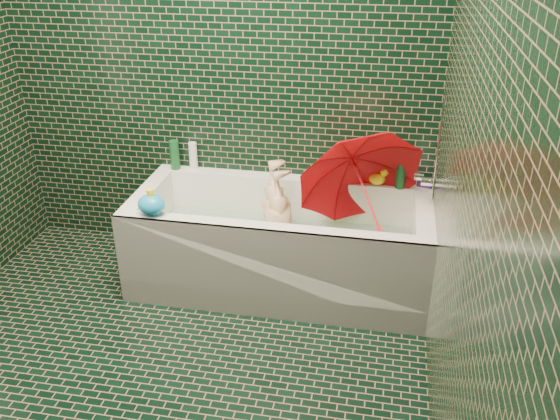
% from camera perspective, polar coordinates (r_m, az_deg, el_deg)
% --- Properties ---
extents(floor, '(2.80, 2.80, 0.00)m').
position_cam_1_polar(floor, '(2.97, -12.85, -16.60)').
color(floor, black).
rests_on(floor, ground).
extents(wall_back, '(2.80, 0.00, 2.80)m').
position_cam_1_polar(wall_back, '(3.57, -6.13, 14.42)').
color(wall_back, black).
rests_on(wall_back, floor).
extents(wall_right, '(0.00, 2.80, 2.80)m').
position_cam_1_polar(wall_right, '(2.10, 17.96, 4.33)').
color(wall_right, black).
rests_on(wall_right, floor).
extents(bathtub, '(1.70, 0.75, 0.55)m').
position_cam_1_polar(bathtub, '(3.49, -0.01, -4.12)').
color(bathtub, white).
rests_on(bathtub, floor).
extents(bath_mat, '(1.35, 0.47, 0.01)m').
position_cam_1_polar(bath_mat, '(3.54, 0.04, -4.75)').
color(bath_mat, green).
rests_on(bath_mat, bathtub).
extents(water, '(1.48, 0.53, 0.00)m').
position_cam_1_polar(water, '(3.46, 0.04, -2.72)').
color(water, silver).
rests_on(water, bathtub).
extents(faucet, '(0.18, 0.19, 0.55)m').
position_cam_1_polar(faucet, '(3.21, 14.47, 3.31)').
color(faucet, silver).
rests_on(faucet, wall_right).
extents(child, '(0.91, 0.55, 0.24)m').
position_cam_1_polar(child, '(3.49, 0.12, -2.27)').
color(child, '#D9AB87').
rests_on(child, bathtub).
extents(umbrella, '(0.92, 1.09, 0.94)m').
position_cam_1_polar(umbrella, '(3.28, 8.29, 1.48)').
color(umbrella, red).
rests_on(umbrella, bathtub).
extents(soap_bottle_a, '(0.12, 0.12, 0.24)m').
position_cam_1_polar(soap_bottle_a, '(3.60, 13.23, 2.20)').
color(soap_bottle_a, white).
rests_on(soap_bottle_a, bathtub).
extents(soap_bottle_b, '(0.11, 0.11, 0.19)m').
position_cam_1_polar(soap_bottle_b, '(3.59, 13.65, 2.08)').
color(soap_bottle_b, '#471F77').
rests_on(soap_bottle_b, bathtub).
extents(soap_bottle_c, '(0.14, 0.14, 0.15)m').
position_cam_1_polar(soap_bottle_c, '(3.59, 10.82, 2.34)').
color(soap_bottle_c, '#154B24').
rests_on(soap_bottle_c, bathtub).
extents(bottle_right_tall, '(0.07, 0.07, 0.21)m').
position_cam_1_polar(bottle_right_tall, '(3.52, 11.59, 3.68)').
color(bottle_right_tall, '#154B24').
rests_on(bottle_right_tall, bathtub).
extents(bottle_right_pump, '(0.07, 0.07, 0.19)m').
position_cam_1_polar(bottle_right_pump, '(3.56, 11.92, 3.77)').
color(bottle_right_pump, silver).
rests_on(bottle_right_pump, bathtub).
extents(bottle_left_tall, '(0.08, 0.08, 0.19)m').
position_cam_1_polar(bottle_left_tall, '(3.78, -10.10, 5.25)').
color(bottle_left_tall, '#154B24').
rests_on(bottle_left_tall, bathtub).
extents(bottle_left_short, '(0.07, 0.07, 0.17)m').
position_cam_1_polar(bottle_left_short, '(3.77, -8.35, 5.19)').
color(bottle_left_short, white).
rests_on(bottle_left_short, bathtub).
extents(rubber_duck, '(0.12, 0.08, 0.10)m').
position_cam_1_polar(rubber_duck, '(3.56, 9.45, 3.08)').
color(rubber_duck, yellow).
rests_on(rubber_duck, bathtub).
extents(bath_toy, '(0.16, 0.14, 0.14)m').
position_cam_1_polar(bath_toy, '(3.22, -12.28, 0.53)').
color(bath_toy, '#1992E4').
rests_on(bath_toy, bathtub).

